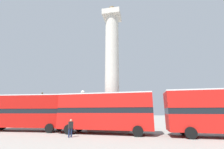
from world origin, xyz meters
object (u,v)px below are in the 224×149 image
Objects in this scene: street_lamp at (82,104)px; pedestrian_near_lamp at (71,127)px; monument_column at (112,79)px; bus_a at (105,111)px; bus_b at (26,111)px; equestrian_statue at (40,117)px.

street_lamp reaches higher than pedestrian_near_lamp.
bus_a is (0.11, -4.51, -4.65)m from monument_column.
bus_b is 6.95m from street_lamp.
monument_column is 11.92m from bus_b.
monument_column reaches higher than street_lamp.
monument_column is at bearing -2.54° from equestrian_statue.
pedestrian_near_lamp is (7.73, -3.28, -1.53)m from bus_b.
street_lamp is at bearing 13.37° from bus_b.
street_lamp reaches higher than bus_a.
equestrian_statue is (-12.89, 2.31, -5.55)m from monument_column.
pedestrian_near_lamp is at bearing -129.90° from bus_a.
pedestrian_near_lamp is (10.43, -9.72, -0.59)m from equestrian_statue.
equestrian_statue is 14.26m from pedestrian_near_lamp.
bus_b is (-10.30, 0.39, 0.04)m from bus_a.
equestrian_statue is at bearing 108.30° from bus_b.
monument_column is 6.48m from bus_a.
bus_b reaches higher than pedestrian_near_lamp.
bus_b is 2.27× the size of street_lamp.
monument_column is at bearing 17.57° from bus_b.
bus_a is at bearing -33.80° from street_lamp.
bus_a is 1.83× the size of equestrian_statue.
street_lamp is (-3.62, -2.01, -3.73)m from monument_column.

